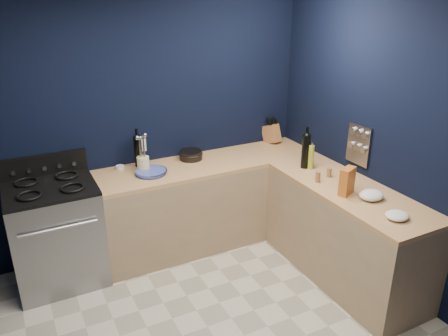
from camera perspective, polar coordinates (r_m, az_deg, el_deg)
wall_back at (r=4.42m, az=-10.94°, el=5.70°), size 3.50×0.02×2.60m
wall_right at (r=3.92m, az=23.00°, el=2.17°), size 0.02×3.50×2.60m
cab_back at (r=4.65m, az=-1.89°, el=-4.59°), size 2.30×0.63×0.86m
top_back at (r=4.47m, az=-1.97°, el=0.57°), size 2.30×0.63×0.04m
cab_right at (r=4.23m, az=15.42°, el=-8.37°), size 0.63×1.67×0.86m
top_right at (r=4.03m, az=16.06°, el=-2.84°), size 0.63×1.67×0.04m
gas_range at (r=4.29m, az=-20.83°, el=-8.22°), size 0.76×0.66×0.92m
oven_door at (r=4.02m, az=-20.21°, el=-10.44°), size 0.59×0.02×0.42m
cooktop at (r=4.08m, az=-21.73°, el=-2.43°), size 0.76×0.66×0.03m
backguard at (r=4.32m, az=-22.39°, el=0.33°), size 0.76×0.06×0.20m
spice_panel at (r=4.29m, az=17.09°, el=2.92°), size 0.02×0.28×0.38m
wall_outlet at (r=4.47m, az=-10.66°, el=2.93°), size 0.09×0.02×0.13m
plate_stack at (r=4.22m, az=-9.51°, el=-0.53°), size 0.29×0.29×0.04m
ramekin at (r=4.40m, az=-13.36°, el=0.10°), size 0.09×0.09×0.03m
utensil_crock at (r=4.27m, az=-10.44°, el=0.50°), size 0.12×0.12×0.15m
wine_bottle_back at (r=4.38m, az=-11.10°, el=2.11°), size 0.10×0.10×0.31m
lemon_basket at (r=4.53m, az=-4.32°, el=1.69°), size 0.27×0.27×0.09m
knife_block at (r=5.04m, az=6.17°, el=4.45°), size 0.17×0.26×0.25m
wine_bottle_right at (r=4.33m, az=10.57°, el=2.11°), size 0.11×0.11×0.33m
oil_bottle at (r=4.33m, az=11.22°, el=1.39°), size 0.06×0.06×0.24m
spice_jar_near at (r=4.07m, az=12.09°, el=-1.15°), size 0.05×0.05×0.10m
spice_jar_far at (r=4.20m, az=13.50°, el=-0.58°), size 0.05×0.05×0.09m
crouton_bag at (r=3.86m, az=15.69°, el=-1.67°), size 0.18×0.13×0.24m
towel_front at (r=3.86m, az=18.59°, el=-3.35°), size 0.25×0.23×0.08m
towel_end at (r=3.61m, az=21.55°, el=-5.77°), size 0.24×0.23×0.06m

